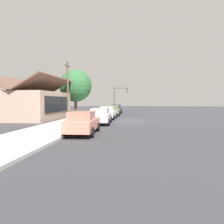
{
  "coord_description": "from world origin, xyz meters",
  "views": [
    {
      "loc": [
        -23.12,
        -0.93,
        2.33
      ],
      "look_at": [
        0.65,
        2.02,
        0.95
      ],
      "focal_mm": 32.06,
      "sensor_mm": 36.0,
      "label": 1
    }
  ],
  "objects_px": {
    "shade_tree": "(76,86)",
    "traffic_light_main": "(119,95)",
    "car_coral": "(83,123)",
    "fire_hydrant_red": "(104,112)",
    "car_ivory": "(108,113)",
    "utility_pole_wooden": "(68,88)",
    "car_navy": "(117,109)",
    "car_silver": "(101,116)",
    "car_olive": "(114,110)"
  },
  "relations": [
    {
      "from": "utility_pole_wooden",
      "to": "fire_hydrant_red",
      "type": "relative_size",
      "value": 10.56
    },
    {
      "from": "shade_tree",
      "to": "fire_hydrant_red",
      "type": "distance_m",
      "value": 6.21
    },
    {
      "from": "traffic_light_main",
      "to": "car_olive",
      "type": "bearing_deg",
      "value": 179.48
    },
    {
      "from": "shade_tree",
      "to": "car_navy",
      "type": "bearing_deg",
      "value": -48.11
    },
    {
      "from": "shade_tree",
      "to": "traffic_light_main",
      "type": "relative_size",
      "value": 1.39
    },
    {
      "from": "shade_tree",
      "to": "traffic_light_main",
      "type": "xyz_separation_m",
      "value": [
        9.12,
        -6.26,
        -1.17
      ]
    },
    {
      "from": "traffic_light_main",
      "to": "car_coral",
      "type": "bearing_deg",
      "value": 179.55
    },
    {
      "from": "car_coral",
      "to": "car_olive",
      "type": "distance_m",
      "value": 17.35
    },
    {
      "from": "car_coral",
      "to": "fire_hydrant_red",
      "type": "bearing_deg",
      "value": 1.73
    },
    {
      "from": "car_coral",
      "to": "shade_tree",
      "type": "relative_size",
      "value": 0.61
    },
    {
      "from": "car_coral",
      "to": "traffic_light_main",
      "type": "bearing_deg",
      "value": -3.45
    },
    {
      "from": "car_olive",
      "to": "traffic_light_main",
      "type": "relative_size",
      "value": 0.89
    },
    {
      "from": "car_ivory",
      "to": "shade_tree",
      "type": "bearing_deg",
      "value": 43.82
    },
    {
      "from": "car_ivory",
      "to": "fire_hydrant_red",
      "type": "xyz_separation_m",
      "value": [
        6.14,
        1.53,
        -0.32
      ]
    },
    {
      "from": "car_coral",
      "to": "car_ivory",
      "type": "xyz_separation_m",
      "value": [
        11.4,
        -0.08,
        0.0
      ]
    },
    {
      "from": "car_navy",
      "to": "utility_pole_wooden",
      "type": "bearing_deg",
      "value": 151.12
    },
    {
      "from": "car_coral",
      "to": "traffic_light_main",
      "type": "relative_size",
      "value": 0.85
    },
    {
      "from": "shade_tree",
      "to": "utility_pole_wooden",
      "type": "height_order",
      "value": "utility_pole_wooden"
    },
    {
      "from": "shade_tree",
      "to": "traffic_light_main",
      "type": "height_order",
      "value": "shade_tree"
    },
    {
      "from": "shade_tree",
      "to": "traffic_light_main",
      "type": "distance_m",
      "value": 11.13
    },
    {
      "from": "utility_pole_wooden",
      "to": "car_navy",
      "type": "bearing_deg",
      "value": -26.76
    },
    {
      "from": "car_silver",
      "to": "car_ivory",
      "type": "bearing_deg",
      "value": -2.66
    },
    {
      "from": "car_olive",
      "to": "car_silver",
      "type": "bearing_deg",
      "value": 178.13
    },
    {
      "from": "car_coral",
      "to": "shade_tree",
      "type": "distance_m",
      "value": 19.2
    },
    {
      "from": "car_coral",
      "to": "fire_hydrant_red",
      "type": "relative_size",
      "value": 6.24
    },
    {
      "from": "car_ivory",
      "to": "car_coral",
      "type": "bearing_deg",
      "value": 179.72
    },
    {
      "from": "traffic_light_main",
      "to": "fire_hydrant_red",
      "type": "height_order",
      "value": "traffic_light_main"
    },
    {
      "from": "car_olive",
      "to": "utility_pole_wooden",
      "type": "distance_m",
      "value": 8.06
    },
    {
      "from": "car_ivory",
      "to": "car_olive",
      "type": "height_order",
      "value": "same"
    },
    {
      "from": "car_coral",
      "to": "car_olive",
      "type": "bearing_deg",
      "value": -3.41
    },
    {
      "from": "car_ivory",
      "to": "car_navy",
      "type": "height_order",
      "value": "same"
    },
    {
      "from": "car_coral",
      "to": "utility_pole_wooden",
      "type": "height_order",
      "value": "utility_pole_wooden"
    },
    {
      "from": "car_ivory",
      "to": "utility_pole_wooden",
      "type": "relative_size",
      "value": 0.61
    },
    {
      "from": "fire_hydrant_red",
      "to": "utility_pole_wooden",
      "type": "bearing_deg",
      "value": 141.94
    },
    {
      "from": "car_coral",
      "to": "car_silver",
      "type": "bearing_deg",
      "value": -4.3
    },
    {
      "from": "car_ivory",
      "to": "fire_hydrant_red",
      "type": "distance_m",
      "value": 6.33
    },
    {
      "from": "car_navy",
      "to": "shade_tree",
      "type": "distance_m",
      "value": 9.0
    },
    {
      "from": "shade_tree",
      "to": "car_coral",
      "type": "bearing_deg",
      "value": -161.25
    },
    {
      "from": "car_ivory",
      "to": "car_olive",
      "type": "xyz_separation_m",
      "value": [
        5.96,
        -0.04,
        0.0
      ]
    },
    {
      "from": "car_silver",
      "to": "car_olive",
      "type": "relative_size",
      "value": 0.99
    },
    {
      "from": "traffic_light_main",
      "to": "fire_hydrant_red",
      "type": "distance_m",
      "value": 10.01
    },
    {
      "from": "shade_tree",
      "to": "utility_pole_wooden",
      "type": "relative_size",
      "value": 0.96
    },
    {
      "from": "car_ivory",
      "to": "shade_tree",
      "type": "height_order",
      "value": "shade_tree"
    },
    {
      "from": "car_olive",
      "to": "car_navy",
      "type": "bearing_deg",
      "value": -0.84
    },
    {
      "from": "fire_hydrant_red",
      "to": "car_silver",
      "type": "bearing_deg",
      "value": -172.1
    },
    {
      "from": "car_ivory",
      "to": "shade_tree",
      "type": "xyz_separation_m",
      "value": [
        6.42,
        6.13,
        3.84
      ]
    },
    {
      "from": "car_ivory",
      "to": "car_olive",
      "type": "relative_size",
      "value": 0.99
    },
    {
      "from": "car_navy",
      "to": "car_silver",
      "type": "bearing_deg",
      "value": 178.32
    },
    {
      "from": "car_ivory",
      "to": "car_olive",
      "type": "distance_m",
      "value": 5.96
    },
    {
      "from": "car_coral",
      "to": "car_ivory",
      "type": "distance_m",
      "value": 11.4
    }
  ]
}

